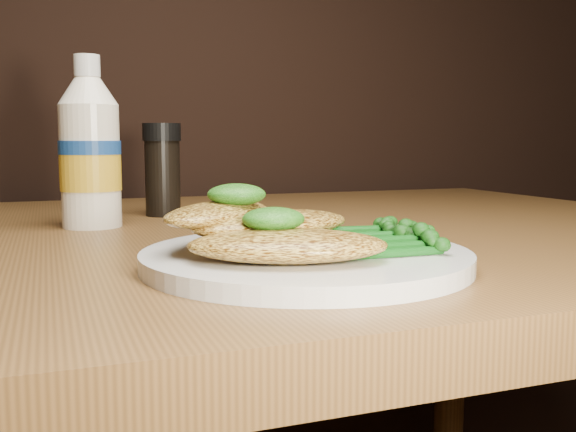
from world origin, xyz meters
name	(u,v)px	position (x,y,z in m)	size (l,w,h in m)	color
plate	(306,258)	(0.01, 0.82, 0.76)	(0.25, 0.25, 0.01)	silver
chicken_front	(288,246)	(-0.02, 0.78, 0.77)	(0.14, 0.07, 0.02)	gold
chicken_mid	(272,224)	(-0.01, 0.83, 0.78)	(0.13, 0.07, 0.02)	gold
chicken_back	(219,214)	(-0.05, 0.85, 0.79)	(0.12, 0.06, 0.02)	gold
pesto_front	(273,219)	(-0.02, 0.80, 0.79)	(0.04, 0.04, 0.02)	#093608
pesto_back	(236,194)	(-0.03, 0.85, 0.80)	(0.04, 0.04, 0.02)	#093608
broccolini_bundle	(360,235)	(0.05, 0.81, 0.77)	(0.12, 0.09, 0.02)	#104D13
mayo_bottle	(90,142)	(-0.12, 1.11, 0.84)	(0.07, 0.07, 0.18)	white
pepper_grinder	(163,170)	(-0.03, 1.19, 0.81)	(0.05, 0.05, 0.12)	black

